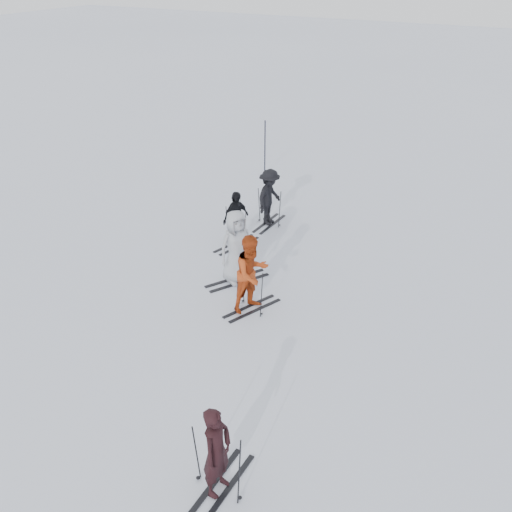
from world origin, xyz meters
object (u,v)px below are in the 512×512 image
(skier_grey, at_px, (237,248))
(skier_uphill_far, at_px, (269,198))
(piste_marker, at_px, (265,148))
(skier_red, at_px, (252,274))
(skier_uphill_left, at_px, (236,220))
(skier_near_dark, at_px, (217,453))

(skier_grey, xyz_separation_m, skier_uphill_far, (-0.84, 3.46, -0.09))
(piste_marker, bearing_deg, skier_grey, -67.61)
(skier_uphill_far, xyz_separation_m, piste_marker, (-2.18, 3.89, 0.15))
(piste_marker, bearing_deg, skier_red, -64.37)
(skier_uphill_far, bearing_deg, skier_uphill_left, 175.65)
(skier_uphill_far, bearing_deg, skier_grey, -164.55)
(skier_uphill_left, bearing_deg, skier_red, -128.09)
(skier_uphill_left, bearing_deg, piste_marker, 35.14)
(skier_near_dark, xyz_separation_m, skier_grey, (-2.96, 5.73, 0.15))
(piste_marker, bearing_deg, skier_near_dark, -65.39)
(skier_near_dark, bearing_deg, piste_marker, 25.41)
(skier_grey, xyz_separation_m, skier_uphill_left, (-1.03, 1.74, -0.16))
(skier_near_dark, relative_size, skier_red, 0.86)
(skier_near_dark, distance_m, piste_marker, 14.39)
(skier_near_dark, height_order, skier_grey, skier_grey)
(skier_red, height_order, skier_grey, skier_grey)
(skier_grey, xyz_separation_m, piste_marker, (-3.03, 7.36, 0.06))
(skier_uphill_left, bearing_deg, skier_uphill_far, 9.44)
(skier_near_dark, xyz_separation_m, piste_marker, (-5.99, 13.08, 0.21))
(skier_grey, bearing_deg, skier_uphill_left, 61.10)
(skier_uphill_left, distance_m, piste_marker, 5.96)
(skier_red, xyz_separation_m, skier_grey, (-0.96, 0.95, 0.02))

